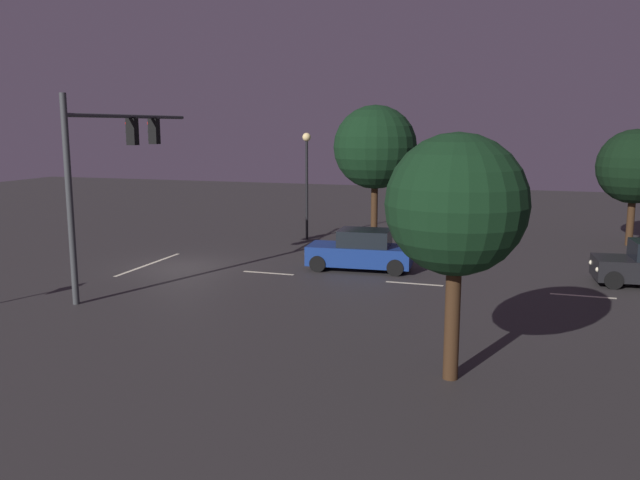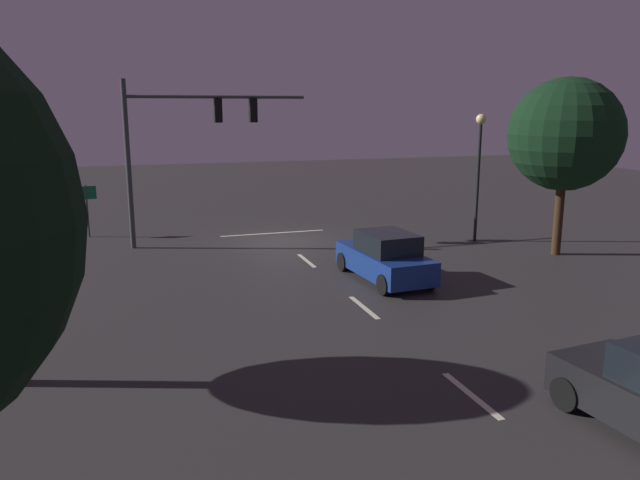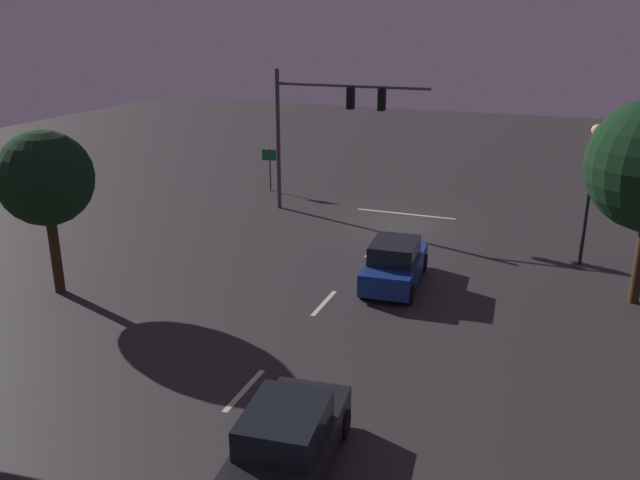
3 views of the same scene
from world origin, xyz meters
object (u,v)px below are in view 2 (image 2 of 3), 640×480
(car_approaching, at_px, (385,258))
(route_sign, at_px, (86,200))
(tree_left_far, at_px, (565,135))
(street_lamp_left_kerb, at_px, (479,154))
(traffic_signal_assembly, at_px, (185,132))

(car_approaching, xyz_separation_m, route_sign, (10.08, -10.82, 0.94))
(car_approaching, relative_size, tree_left_far, 0.64)
(street_lamp_left_kerb, xyz_separation_m, route_sign, (16.48, -6.24, -2.12))
(car_approaching, bearing_deg, tree_left_far, -170.61)
(route_sign, xyz_separation_m, tree_left_far, (-18.25, 9.47, 3.08))
(traffic_signal_assembly, distance_m, car_approaching, 10.55)
(car_approaching, bearing_deg, traffic_signal_assembly, -53.56)
(street_lamp_left_kerb, bearing_deg, route_sign, -20.75)
(car_approaching, relative_size, route_sign, 1.86)
(street_lamp_left_kerb, relative_size, route_sign, 2.32)
(traffic_signal_assembly, xyz_separation_m, car_approaching, (-5.79, 7.84, -4.05))
(car_approaching, distance_m, street_lamp_left_kerb, 8.44)
(street_lamp_left_kerb, distance_m, route_sign, 17.75)
(car_approaching, height_order, street_lamp_left_kerb, street_lamp_left_kerb)
(traffic_signal_assembly, xyz_separation_m, route_sign, (4.29, -2.98, -3.11))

